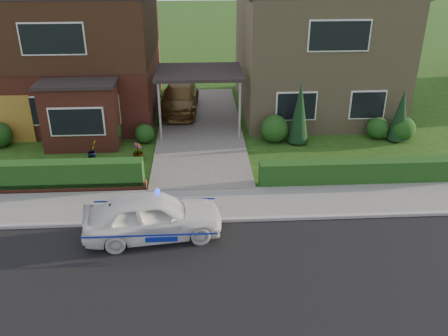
{
  "coord_description": "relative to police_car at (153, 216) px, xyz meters",
  "views": [
    {
      "loc": [
        -0.07,
        -9.56,
        8.08
      ],
      "look_at": [
        0.68,
        3.5,
        1.66
      ],
      "focal_mm": 38.0,
      "sensor_mm": 36.0,
      "label": 1
    }
  ],
  "objects": [
    {
      "name": "house_left",
      "position": [
        -4.3,
        11.5,
        3.12
      ],
      "size": [
        7.5,
        9.53,
        7.25
      ],
      "color": "brown",
      "rests_on": "ground"
    },
    {
      "name": "shrub_left_near",
      "position": [
        -0.92,
        7.2,
        -0.27
      ],
      "size": [
        0.84,
        0.84,
        0.84
      ],
      "primitive_type": "sphere",
      "color": "#153E13",
      "rests_on": "ground"
    },
    {
      "name": "dwarf_wall",
      "position": [
        -4.32,
        2.9,
        -0.51
      ],
      "size": [
        7.7,
        0.25,
        0.36
      ],
      "primitive_type": "cube",
      "color": "brown",
      "rests_on": "ground"
    },
    {
      "name": "kerb",
      "position": [
        1.48,
        0.65,
        -0.63
      ],
      "size": [
        60.0,
        0.16,
        0.12
      ],
      "primitive_type": "cube",
      "color": "#9E9993",
      "rests_on": "ground"
    },
    {
      "name": "garage_door",
      "position": [
        -6.77,
        7.56,
        0.36
      ],
      "size": [
        2.2,
        0.1,
        2.1
      ],
      "primitive_type": "cube",
      "color": "olive",
      "rests_on": "ground"
    },
    {
      "name": "conifer_a",
      "position": [
        5.68,
        6.8,
        0.61
      ],
      "size": [
        0.9,
        0.9,
        2.6
      ],
      "primitive_type": "cone",
      "color": "black",
      "rests_on": "ground"
    },
    {
      "name": "driveway_car",
      "position": [
        0.48,
        10.97,
        0.08
      ],
      "size": [
        2.08,
        4.57,
        1.3
      ],
      "primitive_type": "imported",
      "rotation": [
        0.0,
        0.0,
        -0.06
      ],
      "color": "brown",
      "rests_on": "driveway"
    },
    {
      "name": "potted_plant_c",
      "position": [
        -1.02,
        5.38,
        -0.32
      ],
      "size": [
        0.46,
        0.46,
        0.75
      ],
      "primitive_type": "imported",
      "rotation": [
        0.0,
        0.0,
        1.66
      ],
      "color": "gray",
      "rests_on": "ground"
    },
    {
      "name": "shrub_right_near",
      "position": [
        4.68,
        7.0,
        -0.09
      ],
      "size": [
        1.2,
        1.2,
        1.2
      ],
      "primitive_type": "sphere",
      "color": "#153E13",
      "rests_on": "ground"
    },
    {
      "name": "police_car",
      "position": [
        0.0,
        0.0,
        0.0
      ],
      "size": [
        3.73,
        4.22,
        1.55
      ],
      "rotation": [
        0.0,
        0.0,
        1.69
      ],
      "color": "white",
      "rests_on": "ground"
    },
    {
      "name": "ground",
      "position": [
        1.48,
        -2.4,
        -0.69
      ],
      "size": [
        120.0,
        120.0,
        0.0
      ],
      "primitive_type": "plane",
      "color": "#1E4312",
      "rests_on": "ground"
    },
    {
      "name": "shrub_right_far",
      "position": [
        10.28,
        6.8,
        -0.15
      ],
      "size": [
        1.08,
        1.08,
        1.08
      ],
      "primitive_type": "sphere",
      "color": "#153E13",
      "rests_on": "ground"
    },
    {
      "name": "potted_plant_b",
      "position": [
        -2.84,
        5.48,
        -0.29
      ],
      "size": [
        0.57,
        0.54,
        0.81
      ],
      "primitive_type": "imported",
      "rotation": [
        0.0,
        0.0,
        1.01
      ],
      "color": "gray",
      "rests_on": "ground"
    },
    {
      "name": "road",
      "position": [
        1.48,
        -2.4,
        -0.69
      ],
      "size": [
        60.0,
        6.0,
        0.02
      ],
      "primitive_type": "cube",
      "color": "black",
      "rests_on": "ground"
    },
    {
      "name": "shrub_right_mid",
      "position": [
        9.28,
        7.1,
        -0.21
      ],
      "size": [
        0.96,
        0.96,
        0.96
      ],
      "primitive_type": "sphere",
      "color": "#153E13",
      "rests_on": "ground"
    },
    {
      "name": "shrub_left_mid",
      "position": [
        -2.52,
        6.9,
        -0.03
      ],
      "size": [
        1.32,
        1.32,
        1.32
      ],
      "primitive_type": "sphere",
      "color": "#153E13",
      "rests_on": "ground"
    },
    {
      "name": "driveway",
      "position": [
        1.48,
        8.6,
        -0.63
      ],
      "size": [
        3.8,
        12.0,
        0.12
      ],
      "primitive_type": "cube",
      "color": "#666059",
      "rests_on": "ground"
    },
    {
      "name": "carport_link",
      "position": [
        1.48,
        8.55,
        1.96
      ],
      "size": [
        3.8,
        3.0,
        2.77
      ],
      "color": "black",
      "rests_on": "ground"
    },
    {
      "name": "conifer_b",
      "position": [
        10.08,
        6.8,
        0.41
      ],
      "size": [
        0.9,
        0.9,
        2.2
      ],
      "primitive_type": "cone",
      "color": "black",
      "rests_on": "ground"
    },
    {
      "name": "house_right",
      "position": [
        7.28,
        11.59,
        2.97
      ],
      "size": [
        7.5,
        8.06,
        7.25
      ],
      "color": "#95815B",
      "rests_on": "ground"
    },
    {
      "name": "hedge_left",
      "position": [
        -4.32,
        3.05,
        -0.69
      ],
      "size": [
        7.5,
        0.55,
        0.9
      ],
      "primitive_type": "cube",
      "color": "#153E13",
      "rests_on": "ground"
    },
    {
      "name": "sidewalk",
      "position": [
        1.48,
        1.7,
        -0.64
      ],
      "size": [
        60.0,
        2.0,
        0.1
      ],
      "primitive_type": "cube",
      "color": "slate",
      "rests_on": "ground"
    },
    {
      "name": "hedge_right",
      "position": [
        7.28,
        2.95,
        -0.69
      ],
      "size": [
        7.5,
        0.55,
        0.8
      ],
      "primitive_type": "cube",
      "color": "#153E13",
      "rests_on": "ground"
    }
  ]
}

